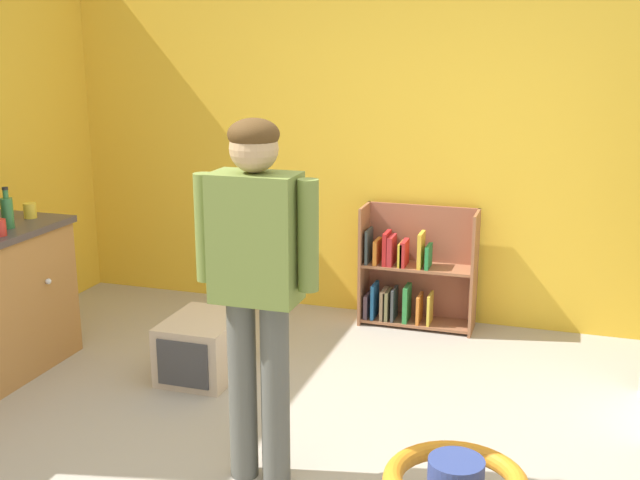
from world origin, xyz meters
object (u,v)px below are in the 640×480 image
at_px(pet_carrier, 204,347).
at_px(green_glass_bottle, 7,212).
at_px(bookshelf, 412,274).
at_px(standing_person, 256,269).
at_px(yellow_cup, 30,211).

distance_m(pet_carrier, green_glass_bottle, 1.40).
distance_m(bookshelf, pet_carrier, 1.63).
distance_m(standing_person, yellow_cup, 2.15).
relative_size(pet_carrier, yellow_cup, 5.81).
xyz_separation_m(standing_person, yellow_cup, (-1.92, 0.96, -0.07)).
relative_size(standing_person, yellow_cup, 17.60).
xyz_separation_m(bookshelf, green_glass_bottle, (-2.12, -1.53, 0.63)).
xyz_separation_m(pet_carrier, green_glass_bottle, (-1.11, -0.27, 0.82)).
xyz_separation_m(green_glass_bottle, yellow_cup, (-0.05, 0.26, -0.05)).
relative_size(bookshelf, pet_carrier, 1.54).
distance_m(standing_person, green_glass_bottle, 1.99).
height_order(standing_person, pet_carrier, standing_person).
xyz_separation_m(pet_carrier, yellow_cup, (-1.16, -0.00, 0.77)).
relative_size(standing_person, pet_carrier, 3.03).
bearing_deg(green_glass_bottle, yellow_cup, 100.44).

